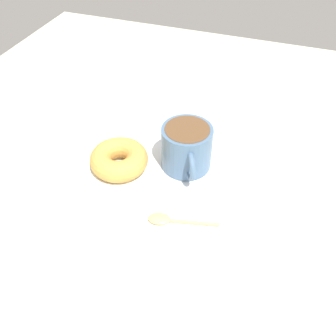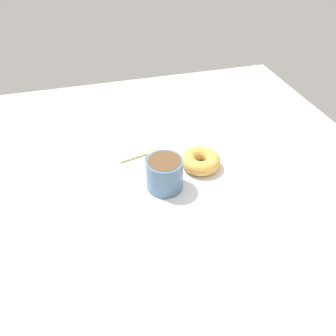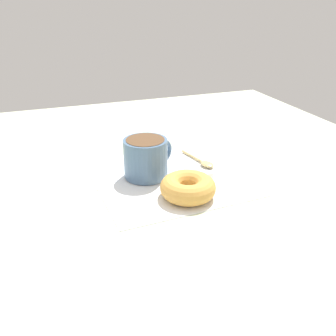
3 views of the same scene
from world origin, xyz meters
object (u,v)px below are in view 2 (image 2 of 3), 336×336
object	(u,v)px
donut	(201,161)
sugar_cube	(174,152)
coffee_cup	(165,173)
spoon	(147,153)

from	to	relation	value
donut	sugar_cube	xyz separation A→B (cm)	(-6.76, -5.23, -1.18)
donut	sugar_cube	bearing A→B (deg)	-142.28
coffee_cup	sugar_cube	size ratio (longest dim) A/B	7.57
sugar_cube	spoon	bearing A→B (deg)	-106.50
spoon	sugar_cube	distance (cm)	7.62
sugar_cube	coffee_cup	bearing A→B (deg)	-26.04
coffee_cup	spoon	distance (cm)	14.21
donut	sugar_cube	size ratio (longest dim) A/B	6.92
coffee_cup	donut	bearing A→B (deg)	113.36
spoon	coffee_cup	bearing A→B (deg)	7.20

